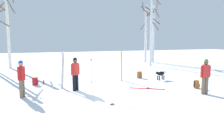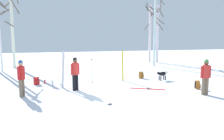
% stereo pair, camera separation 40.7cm
% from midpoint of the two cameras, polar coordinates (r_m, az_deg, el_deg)
% --- Properties ---
extents(ground_plane, '(60.00, 60.00, 0.00)m').
position_cam_midpoint_polar(ground_plane, '(11.45, 2.95, -6.17)').
color(ground_plane, white).
extents(person_0, '(0.52, 0.34, 1.72)m').
position_cam_midpoint_polar(person_0, '(12.39, 22.00, -1.02)').
color(person_0, '#72604C').
rests_on(person_0, ground_plane).
extents(person_1, '(0.34, 0.48, 1.72)m').
position_cam_midpoint_polar(person_1, '(11.83, -19.62, -1.32)').
color(person_1, '#72604C').
rests_on(person_1, ground_plane).
extents(person_2, '(0.47, 0.34, 1.72)m').
position_cam_midpoint_polar(person_2, '(12.53, -7.72, -0.39)').
color(person_2, black).
rests_on(person_2, ground_plane).
extents(dog, '(0.87, 0.38, 0.57)m').
position_cam_midpoint_polar(dog, '(15.67, 12.37, -0.96)').
color(dog, black).
rests_on(dog, ground_plane).
extents(ski_pair_planted_0, '(0.23, 0.14, 1.99)m').
position_cam_midpoint_polar(ski_pair_planted_0, '(13.13, -10.56, -0.01)').
color(ski_pair_planted_0, white).
rests_on(ski_pair_planted_0, ground_plane).
extents(ski_pair_planted_1, '(0.18, 0.14, 1.87)m').
position_cam_midpoint_polar(ski_pair_planted_1, '(15.05, 3.29, 0.93)').
color(ski_pair_planted_1, yellow).
rests_on(ski_pair_planted_1, ground_plane).
extents(ski_pair_lying_0, '(1.74, 1.06, 0.05)m').
position_cam_midpoint_polar(ski_pair_lying_0, '(13.06, 9.14, -4.39)').
color(ski_pair_lying_0, red).
rests_on(ski_pair_lying_0, ground_plane).
extents(ski_pair_lying_1, '(1.32, 1.58, 0.05)m').
position_cam_midpoint_polar(ski_pair_lying_1, '(10.10, 0.46, -8.07)').
color(ski_pair_lying_1, white).
rests_on(ski_pair_lying_1, ground_plane).
extents(ski_poles_0, '(0.07, 0.23, 1.46)m').
position_cam_midpoint_polar(ski_poles_0, '(14.37, -3.90, -0.03)').
color(ski_poles_0, '#B2B2BC').
rests_on(ski_poles_0, ground_plane).
extents(ski_poles_1, '(0.07, 0.26, 1.47)m').
position_cam_midpoint_polar(ski_poles_1, '(13.42, -7.39, -0.65)').
color(ski_poles_1, '#B2B2BC').
rests_on(ski_poles_1, ground_plane).
extents(backpack_0, '(0.33, 0.31, 0.44)m').
position_cam_midpoint_polar(backpack_0, '(13.75, 20.23, -3.30)').
color(backpack_0, '#99591E').
rests_on(backpack_0, ground_plane).
extents(backpack_1, '(0.34, 0.33, 0.44)m').
position_cam_midpoint_polar(backpack_1, '(14.60, -16.55, -2.48)').
color(backpack_1, red).
rests_on(backpack_1, ground_plane).
extents(backpack_2, '(0.33, 0.34, 0.44)m').
position_cam_midpoint_polar(backpack_2, '(16.14, 7.57, -1.19)').
color(backpack_2, '#99591E').
rests_on(backpack_2, ground_plane).
extents(water_bottle_0, '(0.08, 0.08, 0.23)m').
position_cam_midpoint_polar(water_bottle_0, '(14.76, -14.72, -2.70)').
color(water_bottle_0, red).
rests_on(water_bottle_0, ground_plane).
extents(birch_tree_1, '(1.41, 1.42, 5.68)m').
position_cam_midpoint_polar(birch_tree_1, '(20.52, -24.34, 7.72)').
color(birch_tree_1, silver).
rests_on(birch_tree_1, ground_plane).
extents(birch_tree_2, '(1.62, 1.62, 6.53)m').
position_cam_midpoint_polar(birch_tree_2, '(22.59, -21.87, 9.00)').
color(birch_tree_2, silver).
rests_on(birch_tree_2, ground_plane).
extents(birch_tree_3, '(1.40, 1.41, 7.94)m').
position_cam_midpoint_polar(birch_tree_3, '(22.58, 10.64, 11.46)').
color(birch_tree_3, silver).
rests_on(birch_tree_3, ground_plane).
extents(birch_tree_4, '(1.65, 1.48, 6.19)m').
position_cam_midpoint_polar(birch_tree_4, '(25.81, 9.39, 8.95)').
color(birch_tree_4, silver).
rests_on(birch_tree_4, ground_plane).
extents(birch_tree_5, '(1.43, 1.71, 5.85)m').
position_cam_midpoint_polar(birch_tree_5, '(25.76, 11.08, 8.77)').
color(birch_tree_5, silver).
rests_on(birch_tree_5, ground_plane).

